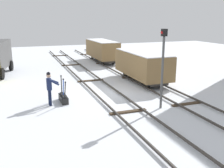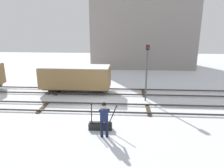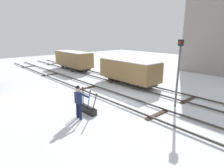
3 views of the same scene
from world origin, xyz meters
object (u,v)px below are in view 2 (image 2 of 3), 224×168
switch_lever_frame (101,125)px  signal_post (147,68)px  rail_worker (104,117)px  freight_car_near_switch (76,77)px

switch_lever_frame → signal_post: (2.79, 4.61, 2.24)m
rail_worker → freight_car_near_switch: (-3.06, 7.05, 0.24)m
rail_worker → freight_car_near_switch: 7.69m
rail_worker → signal_post: 6.09m
freight_car_near_switch → rail_worker: bearing=-65.9°
switch_lever_frame → signal_post: signal_post is taller
rail_worker → switch_lever_frame: bearing=110.1°
switch_lever_frame → freight_car_near_switch: 6.97m
rail_worker → freight_car_near_switch: freight_car_near_switch is taller
switch_lever_frame → freight_car_near_switch: freight_car_near_switch is taller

